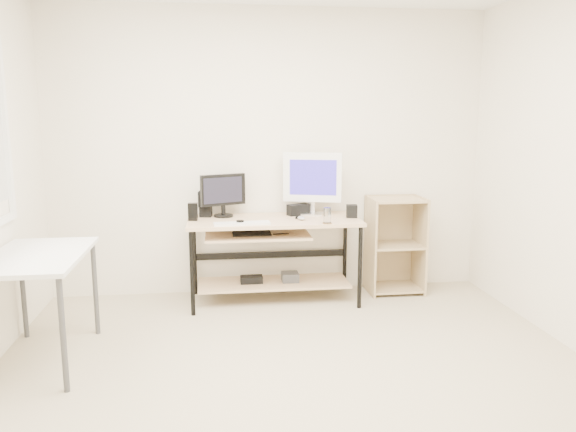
{
  "coord_description": "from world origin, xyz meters",
  "views": [
    {
      "loc": [
        -0.49,
        -3.16,
        1.66
      ],
      "look_at": [
        0.08,
        1.3,
        0.84
      ],
      "focal_mm": 35.0,
      "sensor_mm": 36.0,
      "label": 1
    }
  ],
  "objects_px": {
    "side_table": "(37,266)",
    "white_imac": "(312,179)",
    "audio_controller": "(193,212)",
    "desk": "(271,242)",
    "black_monitor": "(223,192)",
    "shelf_unit": "(394,244)"
  },
  "relations": [
    {
      "from": "side_table",
      "to": "black_monitor",
      "type": "height_order",
      "value": "black_monitor"
    },
    {
      "from": "side_table",
      "to": "black_monitor",
      "type": "relative_size",
      "value": 2.5
    },
    {
      "from": "side_table",
      "to": "white_imac",
      "type": "bearing_deg",
      "value": 30.64
    },
    {
      "from": "side_table",
      "to": "shelf_unit",
      "type": "distance_m",
      "value": 3.09
    },
    {
      "from": "side_table",
      "to": "shelf_unit",
      "type": "height_order",
      "value": "shelf_unit"
    },
    {
      "from": "side_table",
      "to": "audio_controller",
      "type": "xyz_separation_m",
      "value": [
        0.98,
        1.06,
        0.16
      ]
    },
    {
      "from": "shelf_unit",
      "to": "audio_controller",
      "type": "height_order",
      "value": "audio_controller"
    },
    {
      "from": "white_imac",
      "to": "audio_controller",
      "type": "distance_m",
      "value": 1.11
    },
    {
      "from": "side_table",
      "to": "audio_controller",
      "type": "relative_size",
      "value": 6.48
    },
    {
      "from": "white_imac",
      "to": "desk",
      "type": "bearing_deg",
      "value": -142.11
    },
    {
      "from": "desk",
      "to": "white_imac",
      "type": "xyz_separation_m",
      "value": [
        0.39,
        0.15,
        0.54
      ]
    },
    {
      "from": "shelf_unit",
      "to": "audio_controller",
      "type": "distance_m",
      "value": 1.9
    },
    {
      "from": "white_imac",
      "to": "shelf_unit",
      "type": "bearing_deg",
      "value": 17.16
    },
    {
      "from": "white_imac",
      "to": "audio_controller",
      "type": "xyz_separation_m",
      "value": [
        -1.07,
        -0.15,
        -0.25
      ]
    },
    {
      "from": "desk",
      "to": "side_table",
      "type": "height_order",
      "value": "same"
    },
    {
      "from": "white_imac",
      "to": "black_monitor",
      "type": "bearing_deg",
      "value": -163.39
    },
    {
      "from": "desk",
      "to": "shelf_unit",
      "type": "distance_m",
      "value": 1.19
    },
    {
      "from": "black_monitor",
      "to": "white_imac",
      "type": "distance_m",
      "value": 0.81
    },
    {
      "from": "side_table",
      "to": "white_imac",
      "type": "xyz_separation_m",
      "value": [
        2.05,
        1.21,
        0.41
      ]
    },
    {
      "from": "shelf_unit",
      "to": "white_imac",
      "type": "xyz_separation_m",
      "value": [
        -0.78,
        -0.01,
        0.63
      ]
    },
    {
      "from": "side_table",
      "to": "white_imac",
      "type": "relative_size",
      "value": 1.76
    },
    {
      "from": "desk",
      "to": "black_monitor",
      "type": "bearing_deg",
      "value": 159.51
    }
  ]
}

